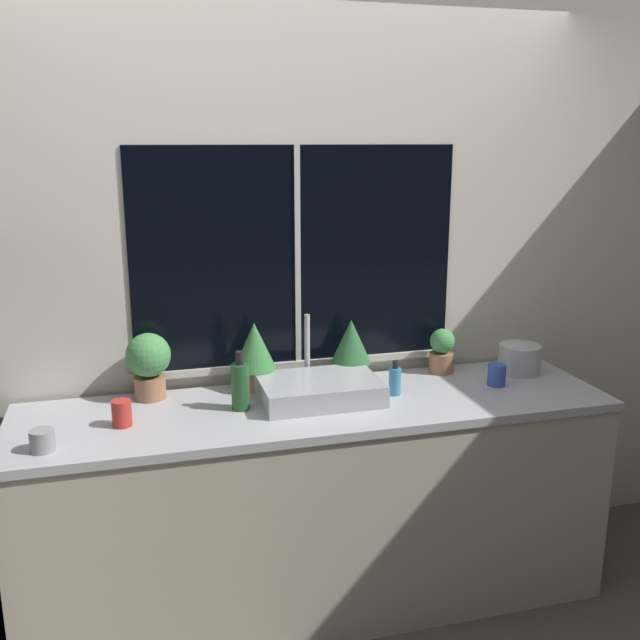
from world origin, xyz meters
The scene contains 14 objects.
wall_back centered at (0.00, 0.69, 1.35)m, with size 8.00×0.09×2.70m.
wall_right centered at (2.21, 1.50, 1.35)m, with size 0.06×7.00×2.70m.
counter centered at (0.00, 0.31, 0.46)m, with size 2.42×0.65×0.91m.
sink centered at (0.02, 0.35, 0.96)m, with size 0.49×0.39×0.32m.
potted_plant_far_left centered at (-0.65, 0.55, 1.07)m, with size 0.18×0.18×0.28m.
potted_plant_center_left centered at (-0.21, 0.55, 1.08)m, with size 0.18×0.18×0.29m.
potted_plant_center_right centered at (0.22, 0.55, 1.07)m, with size 0.18×0.18×0.28m.
potted_plant_far_right centered at (0.65, 0.55, 1.01)m, with size 0.11×0.11×0.21m.
soap_bottle centered at (0.34, 0.33, 0.97)m, with size 0.05×0.05×0.15m.
bottle_tall centered at (-0.31, 0.33, 1.01)m, with size 0.07×0.07×0.24m.
mug_grey centered at (-1.03, 0.12, 0.95)m, with size 0.09×0.09×0.08m.
mug_red centered at (-0.77, 0.28, 0.96)m, with size 0.07×0.07×0.10m.
mug_blue centered at (0.81, 0.32, 0.96)m, with size 0.08×0.08×0.10m.
kettle centered at (1.00, 0.45, 0.98)m, with size 0.19×0.19×0.15m.
Camera 1 is at (-0.71, -2.32, 1.95)m, focal length 40.00 mm.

